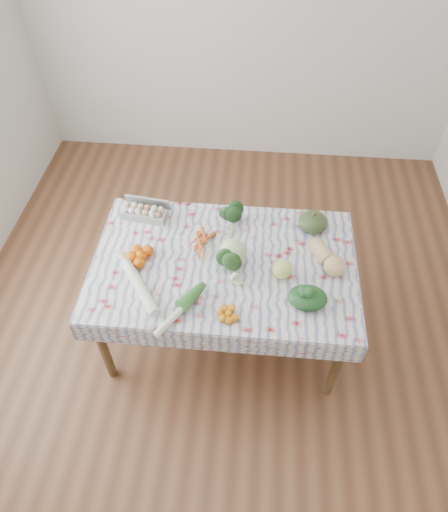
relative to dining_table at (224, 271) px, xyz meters
The scene contains 17 objects.
ground 0.68m from the dining_table, ahead, with size 4.50×4.50×0.00m, color brown.
wall_back 2.36m from the dining_table, 90.00° to the left, with size 4.00×0.04×2.80m, color silver.
dining_table is the anchor object (origin of this frame).
tablecloth 0.08m from the dining_table, ahead, with size 1.66×1.06×0.01m, color silver.
egg_carton 0.69m from the dining_table, 148.71° to the left, with size 0.31×0.13×0.08m, color #999994.
carrot_bunch 0.22m from the dining_table, 144.67° to the left, with size 0.22×0.20×0.04m, color #D2551D.
kale_bunch 0.36m from the dining_table, 88.54° to the left, with size 0.14×0.13×0.13m, color #1A3E18.
kabocha_squash 0.67m from the dining_table, 31.95° to the left, with size 0.19×0.19×0.13m, color #3D4F29.
cabbage 0.18m from the dining_table, 16.51° to the left, with size 0.17×0.17×0.17m, color #C6DE95.
butternut_squash 0.65m from the dining_table, ahead, with size 0.13×0.29×0.13m, color tan.
orange_cluster 0.53m from the dining_table, behind, with size 0.23×0.23×0.08m, color #EB5C06.
broccoli 0.18m from the dining_table, 67.32° to the right, with size 0.15×0.15×0.11m, color #254D1D.
mandarin_cluster 0.42m from the dining_table, 81.23° to the right, with size 0.15×0.15×0.05m, color orange.
grapefruit 0.40m from the dining_table, 11.91° to the right, with size 0.12×0.12×0.12m, color #D8D965.
spinach_bag 0.59m from the dining_table, 27.78° to the right, with size 0.23×0.18×0.10m, color #163817.
daikon 0.56m from the dining_table, 151.29° to the right, with size 0.07×0.07×0.46m, color silver.
leek 0.47m from the dining_table, 118.13° to the right, with size 0.04×0.04×0.41m, color silver.
Camera 1 is at (0.17, -1.85, 2.94)m, focal length 32.00 mm.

